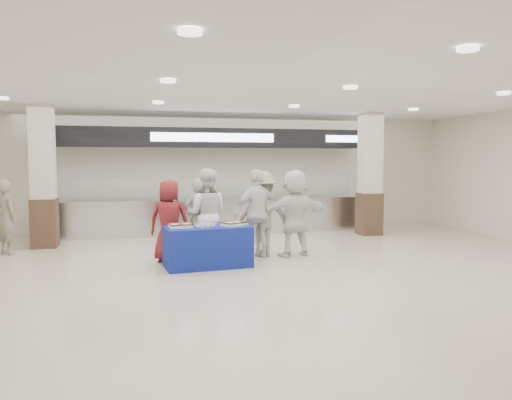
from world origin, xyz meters
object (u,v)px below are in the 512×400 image
object	(u,v)px
civilian_maroon	(169,221)
chef_tall	(206,215)
soldier_a	(198,219)
soldier_bg	(6,217)
soldier_b	(262,214)
sheet_cake_left	(180,225)
chef_short	(258,213)
sheet_cake_right	(233,223)
display_table	(208,247)
cupcake_tray	(205,225)
civilian_white	(294,213)

from	to	relation	value
civilian_maroon	chef_tall	distance (m)	0.72
soldier_a	soldier_bg	world-z (taller)	soldier_a
civilian_maroon	soldier_b	size ratio (longest dim) A/B	0.92
sheet_cake_left	chef_short	xyz separation A→B (m)	(1.61, 0.66, 0.10)
sheet_cake_right	soldier_bg	bearing A→B (deg)	153.13
display_table	soldier_b	bearing A→B (deg)	26.68
display_table	cupcake_tray	size ratio (longest dim) A/B	3.54
chef_tall	sheet_cake_right	bearing A→B (deg)	139.19
civilian_white	chef_short	bearing A→B (deg)	-9.27
display_table	soldier_a	bearing A→B (deg)	91.90
chef_short	soldier_bg	world-z (taller)	chef_short
sheet_cake_right	civilian_maroon	xyz separation A→B (m)	(-1.13, 0.63, 0.01)
chef_tall	chef_short	distance (m)	1.04
sheet_cake_left	soldier_b	distance (m)	1.94
display_table	soldier_bg	xyz separation A→B (m)	(-3.90, 2.23, 0.41)
display_table	sheet_cake_right	bearing A→B (deg)	-4.80
sheet_cake_right	soldier_a	xyz separation A→B (m)	(-0.57, 0.63, 0.01)
soldier_b	display_table	bearing A→B (deg)	40.42
civilian_white	display_table	bearing A→B (deg)	9.41
display_table	civilian_white	distance (m)	2.06
chef_short	soldier_bg	distance (m)	5.26
chef_short	soldier_b	xyz separation A→B (m)	(0.14, 0.16, -0.03)
chef_short	soldier_b	size ratio (longest dim) A/B	1.03
sheet_cake_right	chef_short	world-z (taller)	chef_short
civilian_maroon	chef_short	distance (m)	1.76
sheet_cake_right	soldier_bg	distance (m)	4.92
chef_tall	chef_short	bearing A→B (deg)	-164.34
sheet_cake_left	civilian_maroon	size ratio (longest dim) A/B	0.27
cupcake_tray	soldier_b	xyz separation A→B (m)	(1.29, 0.79, 0.09)
sheet_cake_left	civilian_maroon	xyz separation A→B (m)	(-0.15, 0.66, 0.01)
cupcake_tray	chef_short	size ratio (longest dim) A/B	0.24
soldier_a	chef_tall	size ratio (longest dim) A/B	0.90
cupcake_tray	sheet_cake_left	bearing A→B (deg)	-175.86
display_table	civilian_white	xyz separation A→B (m)	(1.89, 0.64, 0.52)
sheet_cake_right	soldier_b	world-z (taller)	soldier_b
soldier_a	sheet_cake_right	bearing A→B (deg)	128.05
display_table	soldier_a	size ratio (longest dim) A/B	0.96
civilian_maroon	soldier_b	xyz separation A→B (m)	(1.90, 0.16, 0.07)
cupcake_tray	chef_tall	size ratio (longest dim) A/B	0.24
soldier_bg	chef_short	bearing A→B (deg)	-149.71
civilian_white	soldier_bg	bearing A→B (deg)	-24.63
soldier_a	chef_short	world-z (taller)	chef_short
chef_tall	soldier_b	size ratio (longest dim) A/B	1.04
sheet_cake_left	sheet_cake_right	bearing A→B (deg)	1.94
chef_tall	civilian_white	xyz separation A→B (m)	(1.82, 0.00, -0.01)
sheet_cake_right	soldier_bg	size ratio (longest dim) A/B	0.32
soldier_b	sheet_cake_right	bearing A→B (deg)	53.79
cupcake_tray	civilian_white	world-z (taller)	civilian_white
display_table	soldier_bg	distance (m)	4.51
chef_short	soldier_b	bearing A→B (deg)	-145.25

